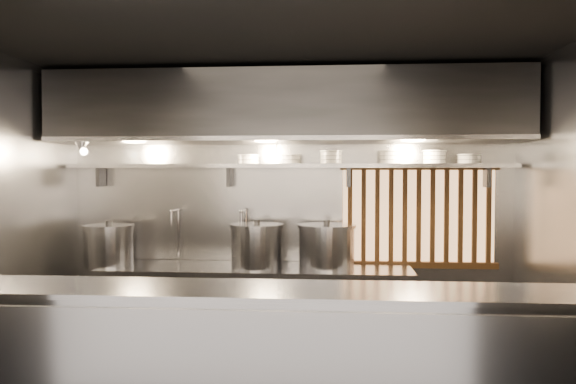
# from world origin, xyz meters

# --- Properties ---
(ceiling) EXTENTS (4.50, 4.50, 0.00)m
(ceiling) POSITION_xyz_m (0.00, 0.00, 2.80)
(ceiling) COLOR black
(ceiling) RESTS_ON wall_back
(wall_back) EXTENTS (4.50, 0.00, 4.50)m
(wall_back) POSITION_xyz_m (0.00, 1.50, 1.40)
(wall_back) COLOR gray
(wall_back) RESTS_ON floor
(serving_counter) EXTENTS (4.50, 0.56, 1.13)m
(serving_counter) POSITION_xyz_m (0.00, -0.96, 0.57)
(serving_counter) COLOR #9B9BA0
(serving_counter) RESTS_ON floor
(cooking_bench) EXTENTS (3.00, 0.70, 0.90)m
(cooking_bench) POSITION_xyz_m (-0.30, 1.13, 0.45)
(cooking_bench) COLOR #9B9BA0
(cooking_bench) RESTS_ON floor
(bowl_shelf) EXTENTS (4.40, 0.34, 0.04)m
(bowl_shelf) POSITION_xyz_m (0.00, 1.32, 1.88)
(bowl_shelf) COLOR #9B9BA0
(bowl_shelf) RESTS_ON wall_back
(exhaust_hood) EXTENTS (4.40, 0.81, 0.65)m
(exhaust_hood) POSITION_xyz_m (0.00, 1.10, 2.42)
(exhaust_hood) COLOR #2D2D30
(exhaust_hood) RESTS_ON ceiling
(wood_screen) EXTENTS (1.56, 0.09, 1.04)m
(wood_screen) POSITION_xyz_m (1.30, 1.45, 1.38)
(wood_screen) COLOR #FBB571
(wood_screen) RESTS_ON wall_back
(faucet_left) EXTENTS (0.04, 0.30, 0.50)m
(faucet_left) POSITION_xyz_m (-1.15, 1.37, 1.31)
(faucet_left) COLOR silver
(faucet_left) RESTS_ON wall_back
(faucet_right) EXTENTS (0.04, 0.30, 0.50)m
(faucet_right) POSITION_xyz_m (-0.45, 1.37, 1.31)
(faucet_right) COLOR silver
(faucet_right) RESTS_ON wall_back
(heat_lamp) EXTENTS (0.25, 0.35, 0.20)m
(heat_lamp) POSITION_xyz_m (-1.90, 0.85, 2.07)
(heat_lamp) COLOR #9B9BA0
(heat_lamp) RESTS_ON exhaust_hood
(pendant_bulb) EXTENTS (0.09, 0.09, 0.19)m
(pendant_bulb) POSITION_xyz_m (-0.10, 1.20, 1.96)
(pendant_bulb) COLOR #2D2D30
(pendant_bulb) RESTS_ON exhaust_hood
(stock_pot_left) EXTENTS (0.61, 0.61, 0.44)m
(stock_pot_left) POSITION_xyz_m (-1.75, 1.10, 1.10)
(stock_pot_left) COLOR #9B9BA0
(stock_pot_left) RESTS_ON cooking_bench
(stock_pot_mid) EXTENTS (0.58, 0.58, 0.46)m
(stock_pot_mid) POSITION_xyz_m (-0.28, 1.09, 1.11)
(stock_pot_mid) COLOR #9B9BA0
(stock_pot_mid) RESTS_ON cooking_bench
(stock_pot_right) EXTENTS (0.74, 0.74, 0.45)m
(stock_pot_right) POSITION_xyz_m (0.39, 1.14, 1.11)
(stock_pot_right) COLOR #9B9BA0
(stock_pot_right) RESTS_ON cooking_bench
(bowl_stack_0) EXTENTS (0.22, 0.22, 0.09)m
(bowl_stack_0) POSITION_xyz_m (-0.40, 1.32, 1.95)
(bowl_stack_0) COLOR white
(bowl_stack_0) RESTS_ON bowl_shelf
(bowl_stack_1) EXTENTS (0.24, 0.24, 0.09)m
(bowl_stack_1) POSITION_xyz_m (0.01, 1.32, 1.95)
(bowl_stack_1) COLOR white
(bowl_stack_1) RESTS_ON bowl_shelf
(bowl_stack_2) EXTENTS (0.22, 0.22, 0.13)m
(bowl_stack_2) POSITION_xyz_m (0.43, 1.32, 1.97)
(bowl_stack_2) COLOR white
(bowl_stack_2) RESTS_ON bowl_shelf
(bowl_stack_3) EXTENTS (0.21, 0.21, 0.13)m
(bowl_stack_3) POSITION_xyz_m (1.00, 1.32, 1.97)
(bowl_stack_3) COLOR white
(bowl_stack_3) RESTS_ON bowl_shelf
(bowl_stack_4) EXTENTS (0.23, 0.23, 0.13)m
(bowl_stack_4) POSITION_xyz_m (1.43, 1.32, 1.97)
(bowl_stack_4) COLOR white
(bowl_stack_4) RESTS_ON bowl_shelf
(bowl_stack_5) EXTENTS (0.24, 0.24, 0.09)m
(bowl_stack_5) POSITION_xyz_m (1.76, 1.32, 1.95)
(bowl_stack_5) COLOR white
(bowl_stack_5) RESTS_ON bowl_shelf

